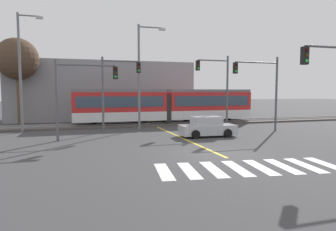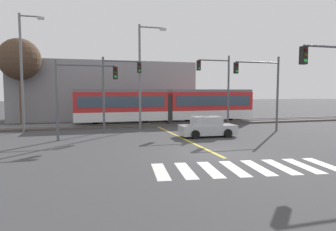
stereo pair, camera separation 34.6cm
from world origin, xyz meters
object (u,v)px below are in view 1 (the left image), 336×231
(sedan_crossing, at_px, (207,127))
(traffic_light_mid_right, at_px, (263,82))
(light_rail_tram, at_px, (166,105))
(street_lamp_centre, at_px, (142,70))
(traffic_light_far_left, at_px, (116,83))
(street_lamp_west, at_px, (22,66))
(bare_tree_far_west, at_px, (17,59))
(traffic_light_far_right, at_px, (218,81))
(traffic_light_mid_left, at_px, (79,86))

(sedan_crossing, bearing_deg, traffic_light_mid_right, 13.31)
(light_rail_tram, bearing_deg, street_lamp_centre, -133.06)
(traffic_light_far_left, height_order, street_lamp_west, street_lamp_west)
(bare_tree_far_west, bearing_deg, street_lamp_centre, -33.71)
(traffic_light_far_right, bearing_deg, street_lamp_west, 173.92)
(light_rail_tram, height_order, street_lamp_centre, street_lamp_centre)
(light_rail_tram, distance_m, street_lamp_centre, 5.71)
(traffic_light_mid_right, distance_m, traffic_light_far_left, 12.37)
(traffic_light_mid_left, bearing_deg, traffic_light_far_right, 16.10)
(traffic_light_mid_right, relative_size, street_lamp_centre, 0.69)
(traffic_light_far_left, distance_m, street_lamp_centre, 2.84)
(light_rail_tram, xyz_separation_m, traffic_light_mid_left, (-8.57, -7.93, 1.72))
(traffic_light_mid_left, distance_m, street_lamp_centre, 7.12)
(traffic_light_mid_right, bearing_deg, bare_tree_far_west, 150.54)
(light_rail_tram, distance_m, traffic_light_mid_right, 10.15)
(light_rail_tram, xyz_separation_m, traffic_light_mid_right, (6.29, -7.68, 2.12))
(light_rail_tram, bearing_deg, street_lamp_west, -168.76)
(traffic_light_far_right, relative_size, street_lamp_west, 0.69)
(traffic_light_far_right, height_order, bare_tree_far_west, bare_tree_far_west)
(traffic_light_mid_left, distance_m, bare_tree_far_west, 13.65)
(traffic_light_mid_right, xyz_separation_m, traffic_light_mid_left, (-14.85, -0.24, -0.41))
(street_lamp_centre, bearing_deg, street_lamp_west, 174.91)
(traffic_light_far_right, xyz_separation_m, street_lamp_centre, (-6.98, 0.91, 0.90))
(traffic_light_mid_right, relative_size, bare_tree_far_west, 0.72)
(sedan_crossing, xyz_separation_m, traffic_light_far_right, (3.11, 4.65, 3.65))
(traffic_light_far_left, distance_m, bare_tree_far_west, 12.50)
(traffic_light_far_right, height_order, traffic_light_mid_left, traffic_light_far_right)
(traffic_light_far_left, bearing_deg, traffic_light_mid_left, -129.96)
(traffic_light_mid_right, bearing_deg, street_lamp_west, 165.20)
(traffic_light_far_left, bearing_deg, light_rail_tram, 38.19)
(sedan_crossing, height_order, traffic_light_mid_left, traffic_light_mid_left)
(street_lamp_centre, relative_size, bare_tree_far_west, 1.05)
(sedan_crossing, bearing_deg, traffic_light_mid_left, 173.24)
(sedan_crossing, relative_size, street_lamp_centre, 0.46)
(sedan_crossing, height_order, traffic_light_mid_right, traffic_light_mid_right)
(traffic_light_mid_left, xyz_separation_m, street_lamp_centre, (5.34, 4.47, 1.48))
(street_lamp_west, bearing_deg, traffic_light_mid_left, -50.25)
(light_rail_tram, relative_size, bare_tree_far_west, 2.10)
(sedan_crossing, xyz_separation_m, bare_tree_far_west, (-15.11, 13.06, 5.95))
(street_lamp_west, height_order, bare_tree_far_west, street_lamp_west)
(sedan_crossing, relative_size, traffic_light_far_left, 0.68)
(traffic_light_far_right, height_order, traffic_light_far_left, traffic_light_far_right)
(traffic_light_mid_right, distance_m, traffic_light_mid_left, 14.86)
(traffic_light_mid_right, distance_m, street_lamp_west, 19.99)
(light_rail_tram, relative_size, street_lamp_west, 1.90)
(light_rail_tram, distance_m, sedan_crossing, 9.14)
(traffic_light_far_left, bearing_deg, bare_tree_far_west, 136.12)
(sedan_crossing, height_order, bare_tree_far_west, bare_tree_far_west)
(street_lamp_west, distance_m, street_lamp_centre, 9.82)
(traffic_light_mid_right, height_order, street_lamp_centre, street_lamp_centre)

